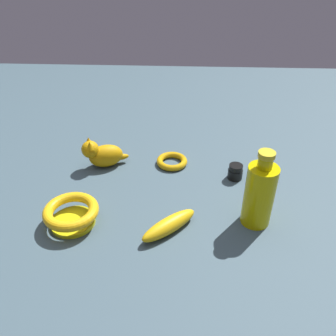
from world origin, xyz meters
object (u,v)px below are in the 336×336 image
at_px(banana, 169,225).
at_px(bowl, 71,213).
at_px(cat_figurine, 102,154).
at_px(bottle_tall, 259,194).
at_px(nail_polish_jar, 235,172).
at_px(bangle, 172,161).

xyz_separation_m(banana, bowl, (-0.23, 0.02, 0.01)).
distance_m(banana, cat_figurine, 0.33).
bearing_deg(bottle_tall, nail_polish_jar, 99.26).
relative_size(bangle, bowl, 0.71).
distance_m(cat_figurine, bowl, 0.24).
distance_m(nail_polish_jar, bowl, 0.45).
height_order(bangle, cat_figurine, cat_figurine).
xyz_separation_m(bangle, cat_figurine, (-0.20, -0.02, 0.03)).
xyz_separation_m(cat_figurine, bowl, (-0.02, -0.24, -0.01)).
relative_size(cat_figurine, bottle_tall, 0.67).
height_order(banana, nail_polish_jar, nail_polish_jar).
bearing_deg(cat_figurine, nail_polish_jar, -6.39).
bearing_deg(banana, cat_figurine, -94.11).
height_order(banana, cat_figurine, cat_figurine).
bearing_deg(nail_polish_jar, banana, -128.67).
bearing_deg(bowl, bangle, 49.74).
distance_m(cat_figurine, nail_polish_jar, 0.38).
bearing_deg(bowl, bottle_tall, 3.83).
height_order(banana, bowl, bowl).
xyz_separation_m(bangle, bottle_tall, (0.20, -0.23, 0.07)).
distance_m(banana, nail_polish_jar, 0.28).
bearing_deg(banana, nail_polish_jar, -171.02).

